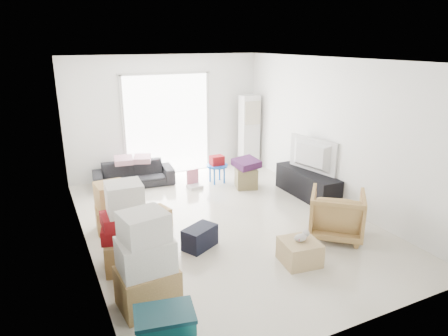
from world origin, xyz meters
name	(u,v)px	position (x,y,z in m)	size (l,w,h in m)	color
room_shell	(224,146)	(0.00, 0.00, 1.35)	(4.98, 6.48, 3.18)	beige
sliding_door	(167,121)	(0.00, 2.98, 1.24)	(2.10, 0.04, 2.33)	white
ac_tower	(249,131)	(1.95, 2.65, 0.88)	(0.45, 0.30, 1.75)	silver
tv_console	(307,184)	(2.00, 0.35, 0.26)	(0.47, 1.55, 0.52)	black
television	(308,168)	(2.00, 0.35, 0.59)	(1.15, 0.66, 0.15)	black
sofa	(133,170)	(-0.96, 2.50, 0.33)	(1.68, 0.49, 0.66)	#25262A
pillow_left	(123,154)	(-1.14, 2.51, 0.72)	(0.41, 0.32, 0.13)	#B98796
pillow_right	(142,153)	(-0.76, 2.45, 0.71)	(0.33, 0.26, 0.11)	#B98796
armchair	(337,212)	(1.36, -1.24, 0.41)	(0.80, 0.75, 0.83)	tan
box_stack_a	(146,266)	(-1.80, -1.67, 0.53)	(0.70, 0.60, 1.19)	tan
box_stack_b	(127,231)	(-1.80, -0.71, 0.53)	(0.74, 0.73, 1.22)	tan
box_stack_c	(113,208)	(-1.77, 0.52, 0.39)	(0.57, 0.50, 0.81)	tan
loose_box	(157,217)	(-1.09, 0.33, 0.16)	(0.38, 0.38, 0.31)	tan
duffel_bag	(200,237)	(-0.72, -0.64, 0.16)	(0.51, 0.31, 0.33)	black
ottoman	(246,178)	(1.15, 1.32, 0.21)	(0.43, 0.43, 0.43)	olive
blanket	(246,165)	(1.15, 1.32, 0.50)	(0.47, 0.47, 0.14)	#441C48
kids_table	(217,164)	(0.73, 1.87, 0.43)	(0.47, 0.47, 0.61)	blue
toy_walker	(194,183)	(0.15, 1.79, 0.11)	(0.31, 0.28, 0.38)	silver
wood_crate	(300,252)	(0.37, -1.65, 0.17)	(0.50, 0.50, 0.33)	tan
plush_bunny	(302,237)	(0.39, -1.65, 0.39)	(0.26, 0.15, 0.13)	#B2ADA8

